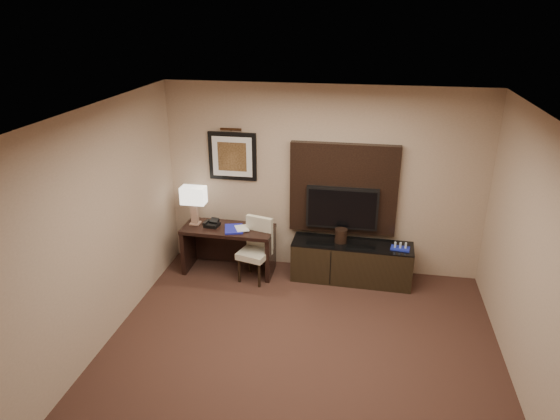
% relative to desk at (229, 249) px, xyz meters
% --- Properties ---
extents(floor, '(4.50, 5.00, 0.01)m').
position_rel_desk_xyz_m(floor, '(1.30, -2.10, -0.35)').
color(floor, '#371F18').
rests_on(floor, ground).
extents(ceiling, '(4.50, 5.00, 0.01)m').
position_rel_desk_xyz_m(ceiling, '(1.30, -2.10, 2.35)').
color(ceiling, silver).
rests_on(ceiling, wall_back).
extents(wall_back, '(4.50, 0.01, 2.70)m').
position_rel_desk_xyz_m(wall_back, '(1.30, 0.40, 1.00)').
color(wall_back, tan).
rests_on(wall_back, floor).
extents(wall_left, '(0.01, 5.00, 2.70)m').
position_rel_desk_xyz_m(wall_left, '(-0.95, -2.10, 1.00)').
color(wall_left, tan).
rests_on(wall_left, floor).
extents(wall_right, '(0.01, 5.00, 2.70)m').
position_rel_desk_xyz_m(wall_right, '(3.55, -2.10, 1.00)').
color(wall_right, tan).
rests_on(wall_right, floor).
extents(desk, '(1.31, 0.58, 0.70)m').
position_rel_desk_xyz_m(desk, '(0.00, 0.00, 0.00)').
color(desk, black).
rests_on(desk, floor).
extents(credenza, '(1.68, 0.51, 0.58)m').
position_rel_desk_xyz_m(credenza, '(1.78, 0.05, -0.06)').
color(credenza, black).
rests_on(credenza, floor).
extents(tv_wall_panel, '(1.50, 0.12, 1.30)m').
position_rel_desk_xyz_m(tv_wall_panel, '(1.60, 0.34, 0.92)').
color(tv_wall_panel, black).
rests_on(tv_wall_panel, wall_back).
extents(tv, '(1.00, 0.08, 0.60)m').
position_rel_desk_xyz_m(tv, '(1.60, 0.24, 0.67)').
color(tv, black).
rests_on(tv, tv_wall_panel).
extents(artwork, '(0.70, 0.04, 0.70)m').
position_rel_desk_xyz_m(artwork, '(-0.00, 0.38, 1.30)').
color(artwork, black).
rests_on(artwork, wall_back).
extents(picture_light, '(0.04, 0.04, 0.30)m').
position_rel_desk_xyz_m(picture_light, '(-0.00, 0.34, 1.70)').
color(picture_light, '#3F2514').
rests_on(picture_light, wall_back).
extents(desk_chair, '(0.50, 0.55, 0.83)m').
position_rel_desk_xyz_m(desk_chair, '(0.42, -0.19, 0.07)').
color(desk_chair, beige).
rests_on(desk_chair, floor).
extents(table_lamp, '(0.36, 0.21, 0.58)m').
position_rel_desk_xyz_m(table_lamp, '(-0.51, 0.05, 0.64)').
color(table_lamp, tan).
rests_on(table_lamp, desk).
extents(desk_phone, '(0.22, 0.20, 0.10)m').
position_rel_desk_xyz_m(desk_phone, '(-0.24, 0.00, 0.40)').
color(desk_phone, black).
rests_on(desk_phone, desk).
extents(blue_folder, '(0.33, 0.39, 0.02)m').
position_rel_desk_xyz_m(blue_folder, '(0.10, -0.05, 0.36)').
color(blue_folder, '#171B99').
rests_on(blue_folder, desk).
extents(book, '(0.17, 0.10, 0.24)m').
position_rel_desk_xyz_m(book, '(0.13, -0.07, 0.47)').
color(book, '#BEA995').
rests_on(book, desk).
extents(water_bottle, '(0.08, 0.08, 0.19)m').
position_rel_desk_xyz_m(water_bottle, '(0.36, 0.05, 0.44)').
color(water_bottle, silver).
rests_on(water_bottle, desk).
extents(ice_bucket, '(0.20, 0.20, 0.19)m').
position_rel_desk_xyz_m(ice_bucket, '(1.61, 0.07, 0.32)').
color(ice_bucket, black).
rests_on(ice_bucket, credenza).
extents(minibar_tray, '(0.27, 0.18, 0.09)m').
position_rel_desk_xyz_m(minibar_tray, '(2.42, -0.01, 0.27)').
color(minibar_tray, '#1825A0').
rests_on(minibar_tray, credenza).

